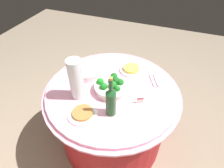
# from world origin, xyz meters

# --- Properties ---
(ground_plane) EXTENTS (6.00, 6.00, 0.00)m
(ground_plane) POSITION_xyz_m (0.00, 0.00, 0.00)
(ground_plane) COLOR gray
(buffet_table) EXTENTS (1.16, 1.16, 0.74)m
(buffet_table) POSITION_xyz_m (0.00, 0.00, 0.38)
(buffet_table) COLOR maroon
(buffet_table) RESTS_ON ground_plane
(broccoli_bowl) EXTENTS (0.28, 0.28, 0.11)m
(broccoli_bowl) POSITION_xyz_m (-0.00, 0.02, 0.79)
(broccoli_bowl) COLOR white
(broccoli_bowl) RESTS_ON buffet_table
(plate_stack) EXTENTS (0.21, 0.21, 0.06)m
(plate_stack) POSITION_xyz_m (0.26, -0.08, 0.77)
(plate_stack) COLOR white
(plate_stack) RESTS_ON buffet_table
(wine_bottle) EXTENTS (0.07, 0.07, 0.34)m
(wine_bottle) POSITION_xyz_m (-0.09, 0.25, 0.87)
(wine_bottle) COLOR #194922
(wine_bottle) RESTS_ON buffet_table
(decorative_fruit_vase) EXTENTS (0.11, 0.11, 0.34)m
(decorative_fruit_vase) POSITION_xyz_m (0.22, 0.17, 0.89)
(decorative_fruit_vase) COLOR silver
(decorative_fruit_vase) RESTS_ON buffet_table
(serving_tongs) EXTENTS (0.11, 0.16, 0.01)m
(serving_tongs) POSITION_xyz_m (-0.31, -0.21, 0.74)
(serving_tongs) COLOR silver
(serving_tongs) RESTS_ON buffet_table
(food_plate_fried_egg) EXTENTS (0.22, 0.22, 0.04)m
(food_plate_fried_egg) POSITION_xyz_m (-0.08, -0.30, 0.75)
(food_plate_fried_egg) COLOR white
(food_plate_fried_egg) RESTS_ON buffet_table
(food_plate_peanuts) EXTENTS (0.22, 0.22, 0.03)m
(food_plate_peanuts) POSITION_xyz_m (0.10, 0.33, 0.75)
(food_plate_peanuts) COLOR white
(food_plate_peanuts) RESTS_ON buffet_table
(label_placard_front) EXTENTS (0.05, 0.03, 0.05)m
(label_placard_front) POSITION_xyz_m (-0.26, 0.07, 0.77)
(label_placard_front) COLOR white
(label_placard_front) RESTS_ON buffet_table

